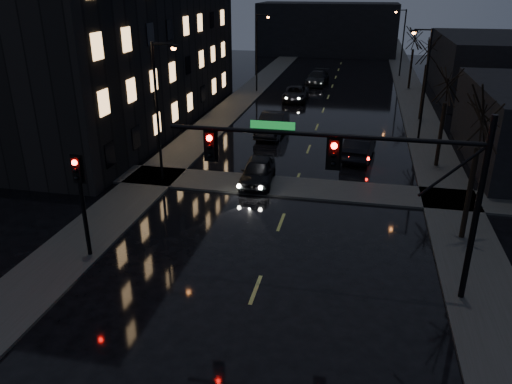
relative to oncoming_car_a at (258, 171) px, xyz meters
The scene contains 21 objects.
sidewalk_left 17.39m from the oncoming_car_a, 111.33° to the left, with size 3.00×140.00×0.12m, color #2D2D2B.
sidewalk_right 19.41m from the oncoming_car_a, 56.59° to the left, with size 3.00×140.00×0.12m, color #2D2D2B.
sidewalk_cross 2.31m from the oncoming_car_a, ahead, with size 40.00×3.00×0.12m, color #2D2D2B.
apartment_block 18.92m from the oncoming_car_a, 142.00° to the left, with size 12.00×30.00×12.00m, color black.
commercial_right_far 35.00m from the oncoming_car_a, 56.69° to the left, with size 12.00×18.00×6.00m, color black.
far_block 59.28m from the oncoming_car_a, 90.80° to the left, with size 22.00×10.00×8.00m, color black.
signal_mast 12.23m from the oncoming_car_a, 58.45° to the right, with size 11.11×0.41×7.00m.
signal_pole_left 11.39m from the oncoming_car_a, 118.46° to the right, with size 0.35×0.41×4.53m.
tree_near 12.84m from the oncoming_car_a, 24.45° to the right, with size 3.52×3.52×8.08m.
tree_mid_a 12.83m from the oncoming_car_a, 26.13° to the left, with size 3.30×3.30×7.58m.
tree_mid_b 21.02m from the oncoming_car_a, 58.39° to the left, with size 3.74×3.74×8.59m.
tree_far 33.36m from the oncoming_car_a, 71.27° to the left, with size 3.43×3.43×7.88m.
streetlight_l_near 6.78m from the oncoming_car_a, behind, with size 1.53×0.28×8.00m.
streetlight_l_far 27.04m from the oncoming_car_a, 101.66° to the left, with size 1.53×0.28×8.00m.
streetlight_r_mid 15.38m from the oncoming_car_a, 48.90° to the left, with size 1.53×0.28×8.00m.
streetlight_r_far 40.59m from the oncoming_car_a, 76.01° to the left, with size 1.53×0.28×8.00m.
oncoming_car_a is the anchor object (origin of this frame).
oncoming_car_b 10.22m from the oncoming_car_a, 95.59° to the left, with size 1.79×5.14×1.69m, color black.
oncoming_car_c 22.82m from the oncoming_car_a, 92.29° to the left, with size 2.32×5.03×1.40m, color black.
oncoming_car_d 31.70m from the oncoming_car_a, 89.32° to the left, with size 2.22×5.45×1.58m, color black.
lead_car 8.27m from the oncoming_car_a, 46.58° to the left, with size 1.69×4.84×1.59m, color black.
Camera 1 is at (3.39, -7.85, 10.87)m, focal length 35.00 mm.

